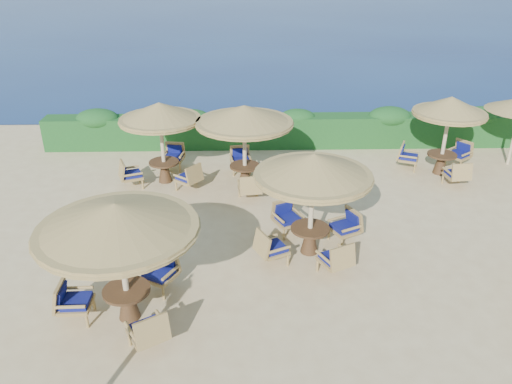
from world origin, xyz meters
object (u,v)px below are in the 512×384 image
Objects in this scene: cafe_set_1 at (313,186)px; cafe_set_4 at (244,125)px; cafe_set_0 at (119,235)px; cafe_set_5 at (448,123)px; cafe_set_3 at (161,128)px.

cafe_set_1 and cafe_set_4 have the same top height.
cafe_set_0 is 6.77m from cafe_set_4.
cafe_set_1 is 6.91m from cafe_set_5.
cafe_set_5 is at bearing 6.93° from cafe_set_4.
cafe_set_1 and cafe_set_5 have the same top height.
cafe_set_5 is (5.01, 4.76, -0.04)m from cafe_set_1.
cafe_set_4 is 1.10× the size of cafe_set_5.
cafe_set_0 is 1.11× the size of cafe_set_1.
cafe_set_5 is at bearing 43.52° from cafe_set_1.
cafe_set_1 is 1.03× the size of cafe_set_3.
cafe_set_1 and cafe_set_3 have the same top height.
cafe_set_1 is at bearing -45.91° from cafe_set_3.
cafe_set_0 is at bearing -110.98° from cafe_set_4.
cafe_set_1 is at bearing 30.50° from cafe_set_0.
cafe_set_0 is 1.14× the size of cafe_set_5.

